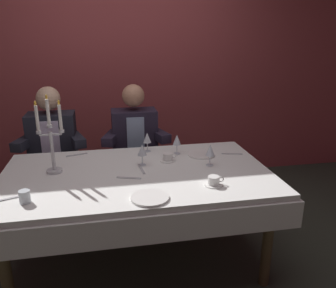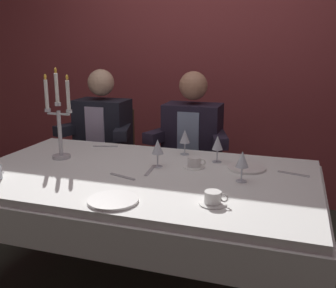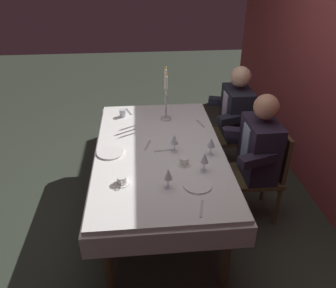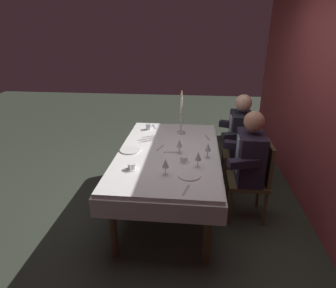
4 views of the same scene
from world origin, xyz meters
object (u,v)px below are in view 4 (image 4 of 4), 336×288
at_px(water_tumbler_0, 148,127).
at_px(wine_glass_0, 208,148).
at_px(dinner_plate_0, 189,175).
at_px(seated_diner_1, 250,157).
at_px(seated_diner_0, 241,133).
at_px(wine_glass_3, 165,164).
at_px(wine_glass_2, 180,144).
at_px(wine_glass_1, 198,156).
at_px(dining_table, 168,160).
at_px(candelabra, 181,117).
at_px(coffee_cup_0, 184,159).
at_px(dinner_plate_1, 130,150).
at_px(coffee_cup_1, 132,167).

bearing_deg(water_tumbler_0, wine_glass_0, 42.93).
height_order(dinner_plate_0, seated_diner_1, seated_diner_1).
relative_size(seated_diner_0, seated_diner_1, 1.00).
distance_m(wine_glass_3, seated_diner_0, 1.51).
relative_size(wine_glass_0, wine_glass_2, 1.00).
bearing_deg(wine_glass_2, wine_glass_1, 32.98).
bearing_deg(water_tumbler_0, dinner_plate_0, 25.19).
height_order(wine_glass_2, seated_diner_0, seated_diner_0).
height_order(dining_table, seated_diner_0, seated_diner_0).
distance_m(candelabra, wine_glass_1, 0.97).
bearing_deg(dinner_plate_0, seated_diner_0, 152.65).
bearing_deg(candelabra, seated_diner_1, 50.40).
height_order(coffee_cup_0, seated_diner_1, seated_diner_1).
distance_m(dinner_plate_1, seated_diner_1, 1.31).
height_order(water_tumbler_0, seated_diner_1, seated_diner_1).
relative_size(wine_glass_2, coffee_cup_1, 1.24).
relative_size(dining_table, wine_glass_0, 11.83).
height_order(wine_glass_0, wine_glass_3, same).
xyz_separation_m(wine_glass_0, coffee_cup_0, (0.13, -0.24, -0.09)).
bearing_deg(seated_diner_0, seated_diner_1, 0.00).
bearing_deg(coffee_cup_1, wine_glass_1, 99.60).
height_order(dinner_plate_1, wine_glass_2, wine_glass_2).
bearing_deg(water_tumbler_0, seated_diner_1, 58.31).
bearing_deg(wine_glass_1, water_tumbler_0, -147.77).
distance_m(candelabra, dinner_plate_0, 1.16).
xyz_separation_m(wine_glass_2, seated_diner_1, (0.01, 0.76, -0.12)).
bearing_deg(candelabra, water_tumbler_0, -104.01).
height_order(coffee_cup_1, seated_diner_0, seated_diner_0).
distance_m(dining_table, coffee_cup_0, 0.35).
distance_m(wine_glass_2, seated_diner_1, 0.77).
relative_size(candelabra, seated_diner_1, 0.45).
relative_size(water_tumbler_0, coffee_cup_1, 0.58).
height_order(wine_glass_3, seated_diner_1, seated_diner_1).
height_order(dining_table, wine_glass_1, wine_glass_1).
height_order(dinner_plate_0, wine_glass_0, wine_glass_0).
height_order(dining_table, coffee_cup_0, coffee_cup_0).
bearing_deg(wine_glass_0, dinner_plate_1, -96.53).
xyz_separation_m(coffee_cup_0, coffee_cup_1, (0.21, -0.49, 0.00)).
distance_m(wine_glass_1, wine_glass_3, 0.35).
bearing_deg(dinner_plate_0, wine_glass_0, 156.68).
relative_size(candelabra, wine_glass_0, 3.40).
height_order(dinner_plate_0, seated_diner_0, seated_diner_0).
bearing_deg(wine_glass_0, wine_glass_1, -23.52).
height_order(wine_glass_1, coffee_cup_1, wine_glass_1).
relative_size(wine_glass_1, wine_glass_3, 1.00).
relative_size(wine_glass_0, coffee_cup_1, 1.24).
xyz_separation_m(dinner_plate_1, wine_glass_1, (0.33, 0.75, 0.11)).
xyz_separation_m(dining_table, candelabra, (-0.58, 0.11, 0.34)).
relative_size(dinner_plate_1, coffee_cup_0, 1.76).
xyz_separation_m(wine_glass_3, seated_diner_0, (-1.24, 0.86, -0.12)).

